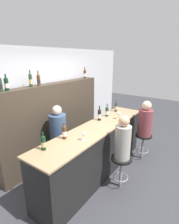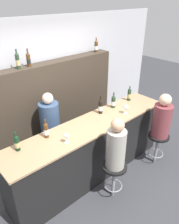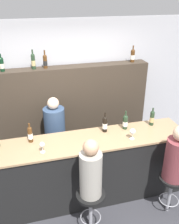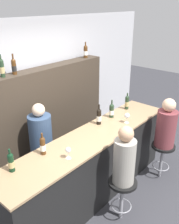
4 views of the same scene
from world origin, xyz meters
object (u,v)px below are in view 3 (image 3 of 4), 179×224
at_px(wine_bottle_counter_1, 30,134).
at_px(bar_stool_left, 91,201).
at_px(wine_bottle_counter_3, 125,122).
at_px(guest_seated_left, 91,172).
at_px(wine_bottle_backbar_3, 45,61).
at_px(wine_glass_1, 133,132).
at_px(wine_bottle_backbar_2, 33,61).
at_px(wine_bottle_counter_4, 152,118).
at_px(wine_bottle_backbar_1, 2,64).
at_px(wine_glass_0, 42,145).
at_px(wine_bottle_counter_2, 105,124).
at_px(bar_stool_right, 172,185).
at_px(wine_bottle_backbar_4, 133,55).
at_px(guest_seated_right, 177,156).
at_px(bartender, 56,140).

height_order(wine_bottle_counter_1, bar_stool_left, wine_bottle_counter_1).
height_order(wine_bottle_counter_3, guest_seated_left, guest_seated_left).
relative_size(wine_bottle_backbar_3, wine_glass_1, 1.82).
distance_m(wine_bottle_counter_1, wine_bottle_backbar_2, 1.29).
xyz_separation_m(wine_bottle_counter_3, wine_bottle_counter_4, (0.46, 0.00, 0.01)).
bearing_deg(bar_stool_left, wine_bottle_backbar_1, 118.98).
height_order(wine_bottle_counter_1, wine_bottle_counter_3, wine_bottle_counter_3).
bearing_deg(wine_glass_0, wine_bottle_counter_2, 17.57).
bearing_deg(bar_stool_right, wine_bottle_backbar_4, 87.79).
height_order(wine_bottle_counter_3, wine_bottle_backbar_4, wine_bottle_backbar_4).
distance_m(wine_bottle_counter_2, wine_bottle_backbar_3, 1.46).
xyz_separation_m(wine_bottle_counter_4, wine_bottle_backbar_3, (-1.52, 1.02, 0.76)).
bearing_deg(guest_seated_right, wine_bottle_counter_1, 157.83).
bearing_deg(wine_glass_1, wine_bottle_counter_1, 167.85).
xyz_separation_m(guest_seated_left, bar_stool_right, (1.21, 0.00, -0.50)).
relative_size(wine_bottle_counter_4, guest_seated_left, 0.36).
distance_m(wine_bottle_counter_4, wine_bottle_backbar_1, 2.55).
relative_size(wine_bottle_counter_3, wine_bottle_backbar_4, 1.02).
bearing_deg(wine_glass_0, guest_seated_left, -40.62).
relative_size(wine_bottle_counter_3, wine_bottle_backbar_1, 1.06).
xyz_separation_m(bar_stool_left, bar_stool_right, (1.21, 0.00, 0.00)).
bearing_deg(bar_stool_right, bar_stool_left, 180.00).
relative_size(wine_bottle_counter_2, wine_bottle_backbar_3, 1.08).
bearing_deg(wine_bottle_counter_1, bar_stool_left, -48.67).
distance_m(wine_bottle_counter_1, guest_seated_right, 2.04).
bearing_deg(bartender, wine_glass_0, -107.19).
bearing_deg(bartender, bar_stool_right, -42.49).
relative_size(wine_glass_1, guest_seated_right, 0.20).
bearing_deg(bar_stool_left, guest_seated_right, -0.00).
distance_m(wine_bottle_counter_1, wine_glass_1, 1.46).
height_order(wine_bottle_counter_4, wine_glass_0, wine_bottle_counter_4).
bearing_deg(guest_seated_left, wine_bottle_counter_2, 60.66).
height_order(wine_bottle_backbar_2, wine_glass_0, wine_bottle_backbar_2).
relative_size(wine_bottle_counter_1, bar_stool_left, 0.47).
xyz_separation_m(wine_glass_0, bar_stool_left, (0.54, -0.46, -0.69)).
xyz_separation_m(wine_bottle_backbar_1, bar_stool_left, (0.99, -1.79, -1.45)).
height_order(wine_glass_0, guest_seated_right, guest_seated_right).
height_order(wine_bottle_counter_2, guest_seated_left, guest_seated_left).
distance_m(wine_bottle_counter_2, bartender, 1.05).
height_order(wine_bottle_counter_2, bartender, bartender).
relative_size(wine_bottle_counter_1, bar_stool_right, 0.47).
height_order(wine_bottle_backbar_3, wine_glass_0, wine_bottle_backbar_3).
bearing_deg(guest_seated_left, bar_stool_right, 0.00).
height_order(wine_bottle_backbar_1, wine_glass_0, wine_bottle_backbar_1).
relative_size(wine_bottle_counter_1, wine_bottle_counter_3, 0.97).
bearing_deg(wine_bottle_counter_2, wine_bottle_backbar_2, 132.15).
bearing_deg(wine_bottle_counter_4, guest_seated_right, -90.76).
relative_size(bar_stool_left, guest_seated_left, 0.77).
bearing_deg(bar_stool_left, wine_bottle_backbar_2, 105.41).
xyz_separation_m(wine_bottle_counter_1, wine_bottle_counter_2, (1.11, -0.00, 0.01)).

